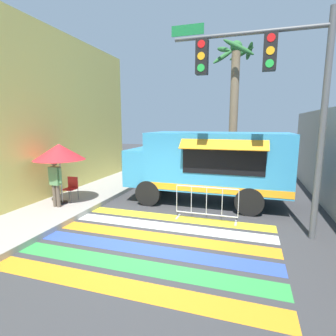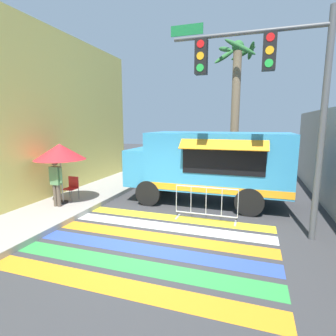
% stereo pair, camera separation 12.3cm
% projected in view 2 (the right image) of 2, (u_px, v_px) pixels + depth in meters
% --- Properties ---
extents(ground_plane, '(60.00, 60.00, 0.00)m').
position_uv_depth(ground_plane, '(154.00, 236.00, 7.15)').
color(ground_plane, '#38383A').
extents(sidewalk_left, '(4.40, 16.00, 0.17)m').
position_uv_depth(sidewalk_left, '(13.00, 214.00, 8.69)').
color(sidewalk_left, '#99968E').
rests_on(sidewalk_left, ground_plane).
extents(crosswalk_painted, '(6.40, 4.36, 0.01)m').
position_uv_depth(crosswalk_painted, '(149.00, 242.00, 6.76)').
color(crosswalk_painted, orange).
rests_on(crosswalk_painted, ground_plane).
extents(food_truck, '(6.01, 2.80, 2.71)m').
position_uv_depth(food_truck, '(206.00, 162.00, 9.99)').
color(food_truck, '#338CBF').
rests_on(food_truck, ground_plane).
extents(traffic_signal_pole, '(4.01, 0.29, 5.74)m').
position_uv_depth(traffic_signal_pole, '(269.00, 81.00, 6.66)').
color(traffic_signal_pole, '#515456').
rests_on(traffic_signal_pole, ground_plane).
extents(patio_umbrella, '(1.78, 1.78, 2.17)m').
position_uv_depth(patio_umbrella, '(60.00, 152.00, 9.28)').
color(patio_umbrella, black).
rests_on(patio_umbrella, sidewalk_left).
extents(folding_chair, '(0.44, 0.44, 0.88)m').
position_uv_depth(folding_chair, '(72.00, 186.00, 9.92)').
color(folding_chair, '#4C4C51').
rests_on(folding_chair, sidewalk_left).
extents(vendor_person, '(0.53, 0.22, 1.67)m').
position_uv_depth(vendor_person, '(56.00, 180.00, 9.04)').
color(vendor_person, brown).
rests_on(vendor_person, sidewalk_left).
extents(barricade_front, '(1.97, 0.44, 1.09)m').
position_uv_depth(barricade_front, '(206.00, 204.00, 8.23)').
color(barricade_front, '#B7BABF').
rests_on(barricade_front, ground_plane).
extents(palm_tree, '(2.23, 2.32, 7.18)m').
position_uv_depth(palm_tree, '(236.00, 95.00, 13.63)').
color(palm_tree, '#7A664C').
rests_on(palm_tree, ground_plane).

